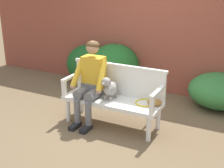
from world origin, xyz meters
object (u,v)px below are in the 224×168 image
person_seated (91,79)px  tennis_racket (145,102)px  dog_on_bench (110,88)px  baseball_glove (155,102)px  garden_bench (112,103)px

person_seated → tennis_racket: (0.87, 0.12, -0.26)m
dog_on_bench → baseball_glove: bearing=8.8°
dog_on_bench → tennis_racket: dog_on_bench is taller
dog_on_bench → baseball_glove: size_ratio=1.74×
garden_bench → dog_on_bench: 0.25m
garden_bench → baseball_glove: 0.67m
garden_bench → dog_on_bench: size_ratio=4.01×
tennis_racket → garden_bench: bearing=-168.1°
garden_bench → person_seated: 0.49m
garden_bench → person_seated: size_ratio=1.18×
tennis_racket → baseball_glove: bearing=-6.8°
dog_on_bench → tennis_racket: size_ratio=0.68×
dog_on_bench → baseball_glove: dog_on_bench is taller
tennis_racket → baseball_glove: 0.15m
garden_bench → person_seated: (-0.36, -0.02, 0.33)m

